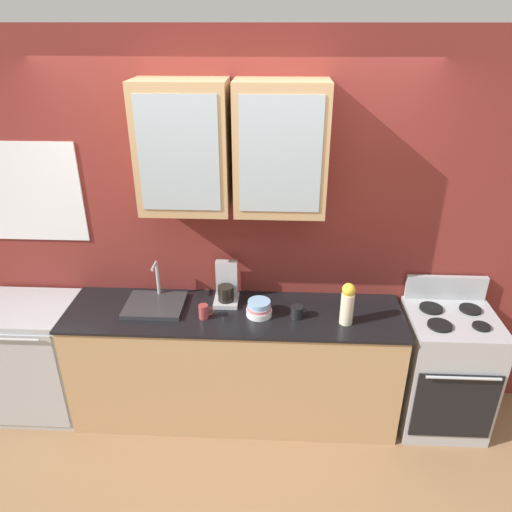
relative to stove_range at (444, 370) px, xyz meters
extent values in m
plane|color=#936B47|center=(-1.50, 0.00, -0.45)|extent=(10.00, 10.00, 0.00)
cube|color=maroon|center=(-1.50, 0.34, 0.89)|extent=(4.74, 0.10, 2.68)
cube|color=tan|center=(-1.80, 0.13, 1.53)|extent=(0.56, 0.32, 0.80)
cube|color=#9EADB7|center=(-1.80, -0.03, 1.53)|extent=(0.48, 0.01, 0.68)
cube|color=tan|center=(-1.20, 0.13, 1.53)|extent=(0.56, 0.32, 0.80)
cube|color=#9EADB7|center=(-1.20, -0.03, 1.53)|extent=(0.48, 0.01, 0.68)
cube|color=white|center=(-2.92, 0.29, 1.18)|extent=(0.75, 0.01, 0.70)
cube|color=tan|center=(-1.50, 0.00, -0.02)|extent=(2.30, 0.57, 0.87)
cube|color=black|center=(-1.50, 0.00, 0.43)|extent=(2.32, 0.59, 0.02)
cube|color=#ADAFB5|center=(0.00, 0.00, -0.01)|extent=(0.59, 0.55, 0.89)
cube|color=black|center=(0.00, -0.28, -0.08)|extent=(0.55, 0.01, 0.53)
cylinder|color=#ADAFB5|center=(0.00, -0.31, 0.19)|extent=(0.47, 0.02, 0.02)
cube|color=#ADAFB5|center=(0.00, 0.26, 0.53)|extent=(0.56, 0.04, 0.18)
cylinder|color=black|center=(-0.13, -0.10, 0.45)|extent=(0.16, 0.16, 0.02)
cylinder|color=black|center=(0.13, -0.10, 0.45)|extent=(0.11, 0.11, 0.02)
cylinder|color=black|center=(-0.13, 0.10, 0.45)|extent=(0.16, 0.16, 0.02)
cylinder|color=black|center=(0.13, 0.10, 0.45)|extent=(0.15, 0.15, 0.02)
cube|color=#2D2D30|center=(-2.05, 0.04, 0.45)|extent=(0.40, 0.34, 0.03)
cylinder|color=#ADAFB5|center=(-2.05, 0.18, 0.59)|extent=(0.02, 0.02, 0.25)
cylinder|color=#ADAFB5|center=(-2.05, 0.12, 0.72)|extent=(0.02, 0.12, 0.02)
cylinder|color=white|center=(-1.32, -0.02, 0.46)|extent=(0.17, 0.17, 0.04)
cylinder|color=#D87F84|center=(-1.32, -0.02, 0.49)|extent=(0.16, 0.16, 0.04)
cylinder|color=#8CB7E0|center=(-1.32, -0.02, 0.52)|extent=(0.15, 0.15, 0.05)
cylinder|color=beige|center=(-0.74, -0.09, 0.55)|extent=(0.09, 0.09, 0.22)
sphere|color=yellow|center=(-0.74, -0.09, 0.69)|extent=(0.09, 0.09, 0.09)
cylinder|color=#993838|center=(-1.69, -0.08, 0.49)|extent=(0.07, 0.07, 0.10)
torus|color=#993838|center=(-1.65, -0.08, 0.49)|extent=(0.06, 0.01, 0.06)
cylinder|color=black|center=(-1.07, -0.04, 0.48)|extent=(0.08, 0.08, 0.08)
torus|color=black|center=(-1.02, -0.04, 0.48)|extent=(0.05, 0.01, 0.05)
cube|color=#ADAFB5|center=(-2.97, 0.00, -0.01)|extent=(0.63, 0.54, 0.89)
cube|color=#ADAFB5|center=(-2.97, -0.27, -0.01)|extent=(0.60, 0.01, 0.80)
cylinder|color=#ADAFB5|center=(-2.97, -0.30, 0.38)|extent=(0.47, 0.02, 0.02)
cube|color=#B7B7BC|center=(-1.56, 0.13, 0.45)|extent=(0.17, 0.20, 0.03)
cylinder|color=black|center=(-1.56, 0.11, 0.52)|extent=(0.11, 0.11, 0.11)
cube|color=#B7B7BC|center=(-1.56, 0.20, 0.60)|extent=(0.15, 0.06, 0.26)
camera|label=1|loc=(-1.21, -2.78, 2.25)|focal=33.84mm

